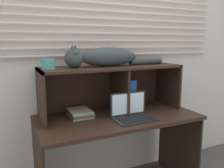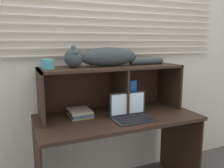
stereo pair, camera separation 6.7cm
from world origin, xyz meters
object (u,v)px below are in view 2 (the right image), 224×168
(laptop, at_px, (132,113))
(cat, at_px, (104,57))
(book_stack, at_px, (80,113))
(small_basket, at_px, (48,64))
(binder_upright, at_px, (127,95))

(laptop, bearing_deg, cat, 121.99)
(laptop, height_order, book_stack, laptop)
(cat, bearing_deg, laptop, -58.01)
(cat, height_order, small_basket, cat)
(small_basket, bearing_deg, laptop, -20.64)
(binder_upright, xyz_separation_m, book_stack, (-0.46, 0.00, -0.12))
(cat, xyz_separation_m, laptop, (0.15, -0.24, -0.47))
(binder_upright, bearing_deg, small_basket, 180.00)
(laptop, distance_m, binder_upright, 0.27)
(book_stack, xyz_separation_m, small_basket, (-0.25, -0.00, 0.44))
(book_stack, relative_size, small_basket, 2.23)
(binder_upright, relative_size, small_basket, 2.83)
(book_stack, distance_m, small_basket, 0.50)
(laptop, relative_size, small_basket, 3.20)
(book_stack, bearing_deg, laptop, -32.25)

